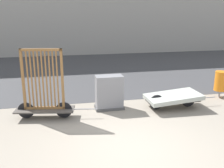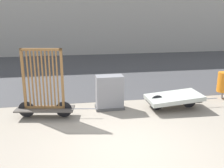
{
  "view_description": "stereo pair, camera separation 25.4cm",
  "coord_description": "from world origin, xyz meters",
  "px_view_note": "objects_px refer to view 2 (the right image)",
  "views": [
    {
      "loc": [
        -1.59,
        -5.22,
        3.1
      ],
      "look_at": [
        0.0,
        2.32,
        0.94
      ],
      "focal_mm": 42.0,
      "sensor_mm": 36.0,
      "label": 1
    },
    {
      "loc": [
        -1.34,
        -5.27,
        3.1
      ],
      "look_at": [
        0.0,
        2.32,
        0.94
      ],
      "focal_mm": 42.0,
      "sensor_mm": 36.0,
      "label": 2
    }
  ],
  "objects_px": {
    "bike_cart_with_bedframe": "(44,94)",
    "trash_bin": "(224,82)",
    "bike_cart_with_mattress": "(174,98)",
    "utility_cabinet": "(110,94)"
  },
  "relations": [
    {
      "from": "bike_cart_with_bedframe",
      "to": "trash_bin",
      "type": "bearing_deg",
      "value": 16.19
    },
    {
      "from": "bike_cart_with_mattress",
      "to": "trash_bin",
      "type": "xyz_separation_m",
      "value": [
        2.18,
        0.7,
        0.25
      ]
    },
    {
      "from": "bike_cart_with_mattress",
      "to": "trash_bin",
      "type": "bearing_deg",
      "value": 17.04
    },
    {
      "from": "bike_cart_with_bedframe",
      "to": "trash_bin",
      "type": "xyz_separation_m",
      "value": [
        6.26,
        0.7,
        -0.11
      ]
    },
    {
      "from": "utility_cabinet",
      "to": "trash_bin",
      "type": "bearing_deg",
      "value": 4.34
    },
    {
      "from": "bike_cart_with_bedframe",
      "to": "trash_bin",
      "type": "distance_m",
      "value": 6.3
    },
    {
      "from": "trash_bin",
      "to": "bike_cart_with_mattress",
      "type": "bearing_deg",
      "value": -162.3
    },
    {
      "from": "utility_cabinet",
      "to": "trash_bin",
      "type": "relative_size",
      "value": 1.14
    },
    {
      "from": "bike_cart_with_mattress",
      "to": "utility_cabinet",
      "type": "height_order",
      "value": "utility_cabinet"
    },
    {
      "from": "bike_cart_with_mattress",
      "to": "trash_bin",
      "type": "distance_m",
      "value": 2.31
    }
  ]
}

